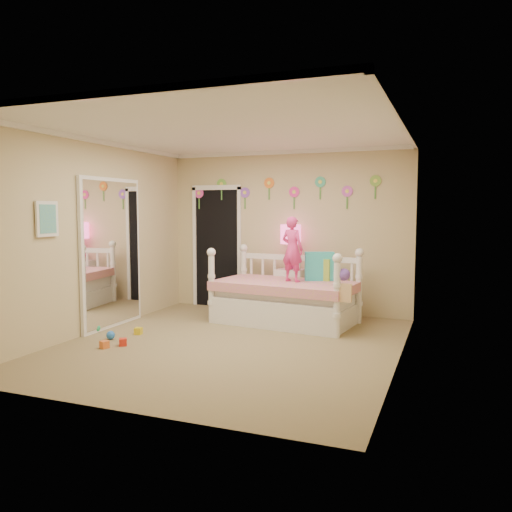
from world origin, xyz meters
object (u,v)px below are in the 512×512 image
at_px(daybed, 285,285).
at_px(nightstand, 290,292).
at_px(child, 292,249).
at_px(table_lamp, 291,240).

relative_size(daybed, nightstand, 2.86).
distance_m(child, table_lamp, 0.71).
bearing_deg(daybed, child, 5.88).
xyz_separation_m(daybed, nightstand, (-0.12, 0.67, -0.20)).
distance_m(daybed, nightstand, 0.70).
bearing_deg(nightstand, child, -68.91).
height_order(daybed, child, child).
xyz_separation_m(daybed, table_lamp, (-0.12, 0.67, 0.63)).
xyz_separation_m(nightstand, table_lamp, (-0.00, -0.00, 0.83)).
height_order(daybed, nightstand, daybed).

